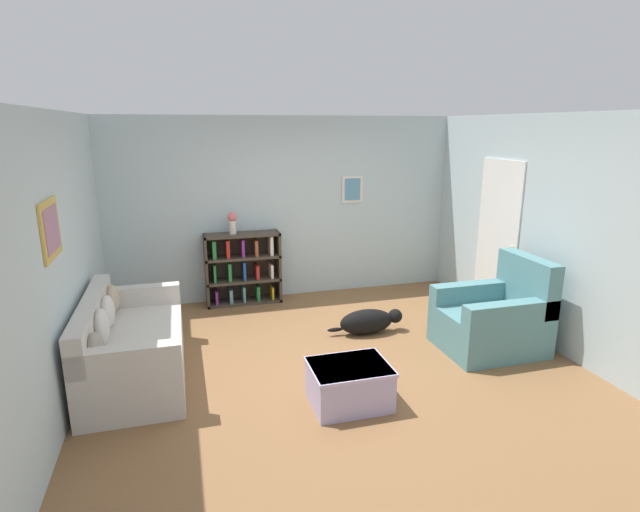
# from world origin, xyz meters

# --- Properties ---
(ground_plane) EXTENTS (14.00, 14.00, 0.00)m
(ground_plane) POSITION_xyz_m (0.00, 0.00, 0.00)
(ground_plane) COLOR brown
(wall_back) EXTENTS (5.60, 0.13, 2.60)m
(wall_back) POSITION_xyz_m (0.00, 2.25, 1.30)
(wall_back) COLOR silver
(wall_back) RESTS_ON ground_plane
(wall_left) EXTENTS (0.13, 5.00, 2.60)m
(wall_left) POSITION_xyz_m (-2.55, -0.00, 1.30)
(wall_left) COLOR silver
(wall_left) RESTS_ON ground_plane
(wall_right) EXTENTS (0.16, 5.00, 2.60)m
(wall_right) POSITION_xyz_m (2.55, 0.02, 1.29)
(wall_right) COLOR silver
(wall_right) RESTS_ON ground_plane
(couch) EXTENTS (0.91, 1.83, 0.85)m
(couch) POSITION_xyz_m (-2.05, 0.12, 0.33)
(couch) COLOR beige
(couch) RESTS_ON ground_plane
(bookshelf) EXTENTS (1.05, 0.32, 1.01)m
(bookshelf) POSITION_xyz_m (-0.68, 2.04, 0.51)
(bookshelf) COLOR #42382D
(bookshelf) RESTS_ON ground_plane
(recliner_chair) EXTENTS (1.07, 0.88, 1.05)m
(recliner_chair) POSITION_xyz_m (1.86, -0.27, 0.36)
(recliner_chair) COLOR slate
(recliner_chair) RESTS_ON ground_plane
(coffee_table) EXTENTS (0.71, 0.56, 0.39)m
(coffee_table) POSITION_xyz_m (-0.10, -0.95, 0.21)
(coffee_table) COLOR #ADA3CC
(coffee_table) RESTS_ON ground_plane
(dog) EXTENTS (0.95, 0.28, 0.31)m
(dog) POSITION_xyz_m (0.64, 0.50, 0.16)
(dog) COLOR black
(dog) RESTS_ON ground_plane
(vase) EXTENTS (0.13, 0.13, 0.30)m
(vase) POSITION_xyz_m (-0.79, 2.02, 1.18)
(vase) COLOR silver
(vase) RESTS_ON bookshelf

